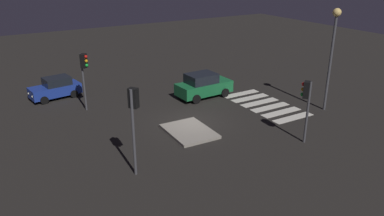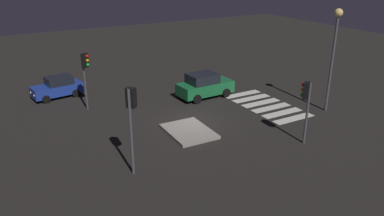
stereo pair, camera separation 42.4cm
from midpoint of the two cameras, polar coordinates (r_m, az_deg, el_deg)
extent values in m
plane|color=black|center=(24.93, -0.49, -2.14)|extent=(80.00, 80.00, 0.00)
cube|color=gray|center=(23.40, -0.94, -3.53)|extent=(3.44, 2.62, 0.18)
cube|color=#196B38|center=(29.35, 1.40, 3.07)|extent=(2.03, 4.39, 0.88)
cube|color=black|center=(28.96, 0.98, 4.49)|extent=(1.77, 2.28, 0.72)
cylinder|color=black|center=(30.91, 2.49, 3.23)|extent=(0.28, 0.70, 0.69)
cylinder|color=black|center=(29.53, 4.53, 2.31)|extent=(0.28, 0.70, 0.69)
cylinder|color=black|center=(29.50, -1.75, 2.36)|extent=(0.28, 0.70, 0.69)
cylinder|color=black|center=(28.06, 0.19, 1.35)|extent=(0.28, 0.70, 0.69)
sphere|color=#F2EABF|center=(30.92, 4.10, 3.98)|extent=(0.23, 0.23, 0.23)
sphere|color=#F2EABF|center=(30.16, 5.27, 3.49)|extent=(0.23, 0.23, 0.23)
cube|color=#1E389E|center=(31.01, -20.23, 2.53)|extent=(2.09, 3.88, 0.76)
cube|color=black|center=(30.88, -20.00, 3.82)|extent=(1.69, 2.08, 0.61)
cylinder|color=black|center=(30.09, -21.68, 1.09)|extent=(0.30, 0.62, 0.59)
cylinder|color=black|center=(31.52, -22.57, 1.84)|extent=(0.30, 0.62, 0.59)
cylinder|color=black|center=(30.77, -17.67, 2.04)|extent=(0.30, 0.62, 0.59)
cylinder|color=black|center=(32.16, -18.72, 2.73)|extent=(0.30, 0.62, 0.59)
sphere|color=#F2EABF|center=(30.13, -23.16, 1.59)|extent=(0.20, 0.20, 0.20)
sphere|color=#F2EABF|center=(30.94, -23.63, 2.00)|extent=(0.20, 0.20, 0.20)
cylinder|color=#47474C|center=(27.40, -16.38, 3.69)|extent=(0.14, 0.14, 4.06)
cube|color=black|center=(26.90, -16.39, 6.81)|extent=(0.53, 0.54, 0.96)
sphere|color=red|center=(26.73, -16.10, 7.42)|extent=(0.22, 0.22, 0.22)
sphere|color=orange|center=(26.80, -16.03, 6.80)|extent=(0.22, 0.22, 0.22)
sphere|color=green|center=(26.87, -15.97, 6.18)|extent=(0.22, 0.22, 0.22)
cylinder|color=#47474C|center=(18.34, -9.44, -3.81)|extent=(0.14, 0.14, 4.44)
cube|color=black|center=(17.82, -9.47, 1.49)|extent=(0.54, 0.52, 0.96)
sphere|color=red|center=(17.88, -9.19, 2.59)|extent=(0.22, 0.22, 0.22)
sphere|color=orange|center=(17.98, -9.13, 1.69)|extent=(0.22, 0.22, 0.22)
sphere|color=green|center=(18.08, -9.08, 0.79)|extent=(0.22, 0.22, 0.22)
cylinder|color=#47474C|center=(22.43, 16.41, -0.71)|extent=(0.14, 0.14, 3.68)
cube|color=black|center=(22.00, 16.31, 2.64)|extent=(0.51, 0.54, 0.96)
sphere|color=red|center=(21.94, 15.88, 3.46)|extent=(0.22, 0.22, 0.22)
sphere|color=orange|center=(22.03, 15.80, 2.72)|extent=(0.22, 0.22, 0.22)
sphere|color=green|center=(22.12, 15.73, 1.98)|extent=(0.22, 0.22, 0.22)
cylinder|color=#47474C|center=(27.59, 19.59, 6.17)|extent=(0.18, 0.18, 6.59)
sphere|color=#F9D172|center=(26.97, 20.51, 13.29)|extent=(0.56, 0.56, 0.56)
cube|color=silver|center=(26.43, 14.50, -1.43)|extent=(0.70, 3.20, 0.02)
cube|color=silver|center=(27.18, 12.81, -0.64)|extent=(0.70, 3.20, 0.02)
cube|color=silver|center=(27.96, 11.22, 0.11)|extent=(0.70, 3.20, 0.02)
cube|color=silver|center=(28.76, 9.71, 0.83)|extent=(0.70, 3.20, 0.02)
cube|color=silver|center=(29.58, 8.28, 1.50)|extent=(0.70, 3.20, 0.02)
cube|color=silver|center=(30.43, 6.93, 2.13)|extent=(0.70, 3.20, 0.02)
camera|label=1|loc=(0.21, -90.49, -0.19)|focal=35.52mm
camera|label=2|loc=(0.21, 89.51, 0.19)|focal=35.52mm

